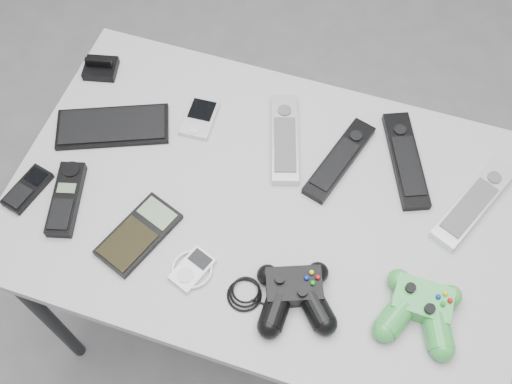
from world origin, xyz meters
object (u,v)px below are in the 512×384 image
(mobile_phone, at_px, (27,189))
(pda, at_px, (199,118))
(remote_silver_a, at_px, (285,138))
(controller_black, at_px, (295,294))
(desk, at_px, (265,214))
(cordless_handset, at_px, (66,199))
(remote_silver_b, at_px, (474,202))
(mp3_player, at_px, (192,269))
(remote_black_b, at_px, (406,159))
(controller_green, at_px, (420,308))
(remote_black_a, at_px, (340,159))
(pda_keyboard, at_px, (113,126))
(calculator, at_px, (139,234))

(mobile_phone, bearing_deg, pda, 58.70)
(remote_silver_a, bearing_deg, controller_black, -87.80)
(desk, bearing_deg, pda, 143.51)
(cordless_handset, bearing_deg, remote_silver_b, 2.19)
(mobile_phone, distance_m, controller_black, 0.60)
(remote_silver_b, distance_m, cordless_handset, 0.84)
(mobile_phone, distance_m, mp3_player, 0.39)
(desk, xyz_separation_m, remote_black_b, (0.26, 0.18, 0.07))
(mobile_phone, relative_size, cordless_handset, 0.66)
(controller_green, bearing_deg, remote_black_a, 129.39)
(remote_silver_a, relative_size, controller_green, 1.40)
(pda_keyboard, xyz_separation_m, remote_black_a, (0.50, 0.07, 0.00))
(remote_silver_a, relative_size, remote_black_a, 1.02)
(pda_keyboard, bearing_deg, controller_black, -49.86)
(remote_silver_b, bearing_deg, pda_keyboard, -151.78)
(calculator, distance_m, mp3_player, 0.13)
(pda, xyz_separation_m, calculator, (-0.01, -0.30, 0.00))
(calculator, distance_m, controller_black, 0.33)
(remote_black_a, bearing_deg, controller_black, -74.25)
(remote_silver_b, bearing_deg, mp3_player, -123.29)
(desk, height_order, remote_silver_a, remote_silver_a)
(calculator, distance_m, controller_green, 0.56)
(pda, relative_size, calculator, 0.60)
(remote_black_a, height_order, controller_green, controller_green)
(remote_black_b, xyz_separation_m, controller_green, (0.09, -0.32, 0.01))
(mp3_player, distance_m, controller_black, 0.20)
(controller_black, distance_m, controller_green, 0.23)
(remote_black_a, relative_size, mobile_phone, 2.03)
(controller_black, bearing_deg, pda_keyboard, 131.50)
(remote_silver_a, height_order, cordless_handset, cordless_handset)
(remote_silver_a, xyz_separation_m, remote_silver_b, (0.41, -0.03, -0.00))
(remote_silver_b, distance_m, mobile_phone, 0.92)
(pda, distance_m, controller_black, 0.46)
(remote_silver_a, bearing_deg, cordless_handset, -160.87)
(controller_green, bearing_deg, mp3_player, -172.17)
(remote_black_a, bearing_deg, mobile_phone, -138.87)
(mp3_player, bearing_deg, remote_black_b, 67.75)
(remote_silver_a, distance_m, calculator, 0.37)
(desk, height_order, remote_black_b, remote_black_b)
(remote_silver_b, relative_size, cordless_handset, 1.45)
(mobile_phone, height_order, mp3_player, mobile_phone)
(controller_green, bearing_deg, calculator, -177.48)
(pda, height_order, remote_silver_b, remote_silver_b)
(remote_black_a, bearing_deg, pda_keyboard, -155.29)
(mp3_player, bearing_deg, calculator, -175.58)
(remote_black_a, relative_size, remote_black_b, 0.94)
(desk, relative_size, calculator, 6.16)
(pda_keyboard, relative_size, remote_black_a, 1.11)
(remote_black_b, bearing_deg, controller_green, -97.61)
(pda_keyboard, distance_m, remote_black_a, 0.50)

